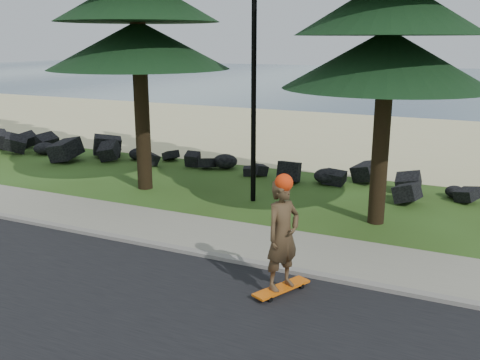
{
  "coord_description": "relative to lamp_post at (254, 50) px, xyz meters",
  "views": [
    {
      "loc": [
        5.77,
        -10.0,
        4.41
      ],
      "look_at": [
        1.09,
        0.0,
        1.49
      ],
      "focal_mm": 40.0,
      "sensor_mm": 36.0,
      "label": 1
    }
  ],
  "objects": [
    {
      "name": "seawall_boulders",
      "position": [
        0.0,
        2.4,
        -4.13
      ],
      "size": [
        60.0,
        2.4,
        1.1
      ],
      "primitive_type": null,
      "color": "black",
      "rests_on": "ground"
    },
    {
      "name": "ocean",
      "position": [
        0.0,
        47.8,
        -4.13
      ],
      "size": [
        160.0,
        58.0,
        0.01
      ],
      "primitive_type": "cube",
      "color": "#375369",
      "rests_on": "ground"
    },
    {
      "name": "kerb",
      "position": [
        0.0,
        -4.1,
        -4.08
      ],
      "size": [
        160.0,
        0.2,
        0.1
      ],
      "primitive_type": "cube",
      "color": "gray",
      "rests_on": "ground"
    },
    {
      "name": "ground",
      "position": [
        0.0,
        -3.2,
        -4.13
      ],
      "size": [
        160.0,
        160.0,
        0.0
      ],
      "primitive_type": "plane",
      "color": "#2F4716",
      "rests_on": "ground"
    },
    {
      "name": "skateboarder",
      "position": [
        2.75,
        -4.99,
        -3.03
      ],
      "size": [
        0.76,
        1.19,
        2.19
      ],
      "rotation": [
        0.0,
        0.0,
        1.13
      ],
      "color": "orange",
      "rests_on": "ground"
    },
    {
      "name": "road",
      "position": [
        0.0,
        -7.7,
        -4.12
      ],
      "size": [
        160.0,
        7.0,
        0.02
      ],
      "primitive_type": "cube",
      "color": "black",
      "rests_on": "ground"
    },
    {
      "name": "sidewalk",
      "position": [
        0.0,
        -3.0,
        -4.09
      ],
      "size": [
        160.0,
        2.0,
        0.08
      ],
      "primitive_type": "cube",
      "color": "gray",
      "rests_on": "ground"
    },
    {
      "name": "lamp_post",
      "position": [
        0.0,
        0.0,
        0.0
      ],
      "size": [
        0.25,
        0.14,
        8.14
      ],
      "color": "black",
      "rests_on": "ground"
    },
    {
      "name": "beach_sand",
      "position": [
        0.0,
        11.3,
        -4.13
      ],
      "size": [
        160.0,
        15.0,
        0.01
      ],
      "primitive_type": "cube",
      "color": "beige",
      "rests_on": "ground"
    }
  ]
}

